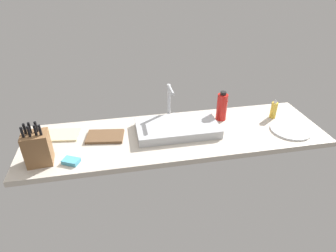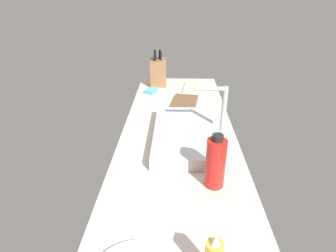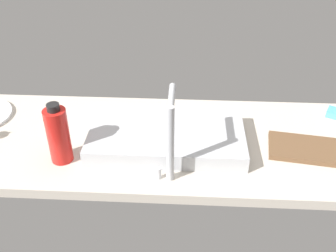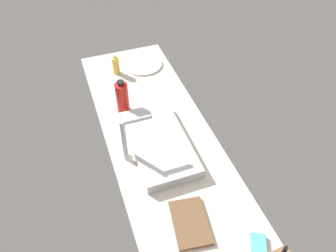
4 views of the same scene
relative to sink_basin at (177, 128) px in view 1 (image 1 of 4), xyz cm
name	(u,v)px [view 1 (image 1 of 4)]	position (x,y,z in cm)	size (l,w,h in cm)	color
countertop_slab	(176,136)	(-1.24, -2.80, -4.54)	(193.86, 56.84, 3.50)	beige
sink_basin	(177,128)	(0.00, 0.00, 0.00)	(53.21, 28.72, 5.59)	#B7BABF
faucet	(170,100)	(-1.95, 16.26, 12.87)	(5.50, 15.39, 26.08)	#B7BABF
knife_block	(37,148)	(-81.87, -17.52, 7.00)	(14.29, 12.39, 24.86)	brown
cutting_board	(105,136)	(-46.68, 1.38, -1.89)	(22.99, 14.80, 1.80)	brown
soap_bottle	(274,109)	(71.32, 5.66, 3.50)	(4.44, 4.44, 14.40)	gold
water_bottle	(222,107)	(33.97, 10.37, 7.01)	(7.24, 7.24, 21.10)	red
dinner_plate	(291,130)	(74.18, -13.41, -2.19)	(25.96, 25.96, 1.20)	white
dish_towel	(61,135)	(-74.59, 8.95, -2.19)	(22.55, 14.56, 1.20)	beige
dish_sponge	(71,161)	(-65.37, -21.14, -1.59)	(9.00, 6.00, 2.40)	#4CA3BC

